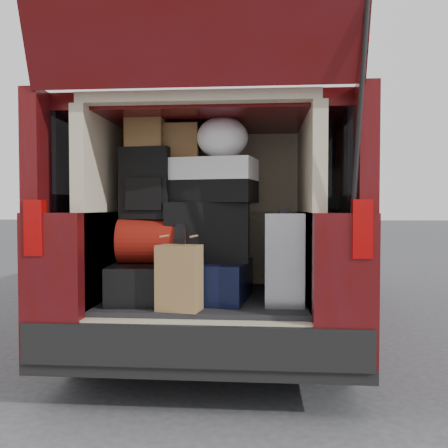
# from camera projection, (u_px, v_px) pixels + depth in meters

# --- Properties ---
(ground) EXTENTS (80.00, 80.00, 0.00)m
(ground) POSITION_uv_depth(u_px,v_px,m) (202.00, 396.00, 2.84)
(ground) COLOR #373739
(ground) RESTS_ON ground
(minivan) EXTENTS (1.90, 5.35, 2.77)m
(minivan) POSITION_uv_depth(u_px,v_px,m) (226.00, 230.00, 4.65)
(minivan) COLOR black
(minivan) RESTS_ON ground
(load_floor) EXTENTS (1.24, 1.05, 0.55)m
(load_floor) POSITION_uv_depth(u_px,v_px,m) (207.00, 338.00, 3.10)
(load_floor) COLOR black
(load_floor) RESTS_ON ground
(black_hardshell) EXTENTS (0.46, 0.60, 0.23)m
(black_hardshell) POSITION_uv_depth(u_px,v_px,m) (147.00, 281.00, 2.97)
(black_hardshell) COLOR black
(black_hardshell) RESTS_ON load_floor
(navy_hardshell) EXTENTS (0.52, 0.60, 0.24)m
(navy_hardshell) POSITION_uv_depth(u_px,v_px,m) (211.00, 280.00, 2.99)
(navy_hardshell) COLOR black
(navy_hardshell) RESTS_ON load_floor
(silver_roller) EXTENTS (0.23, 0.37, 0.54)m
(silver_roller) POSITION_uv_depth(u_px,v_px,m) (284.00, 258.00, 2.86)
(silver_roller) COLOR silver
(silver_roller) RESTS_ON load_floor
(kraft_bag) EXTENTS (0.26, 0.19, 0.37)m
(kraft_bag) POSITION_uv_depth(u_px,v_px,m) (179.00, 278.00, 2.66)
(kraft_bag) COLOR olive
(kraft_bag) RESTS_ON load_floor
(red_duffel) EXTENTS (0.45, 0.31, 0.28)m
(red_duffel) POSITION_uv_depth(u_px,v_px,m) (153.00, 241.00, 2.96)
(red_duffel) COLOR maroon
(red_duffel) RESTS_ON black_hardshell
(black_soft_case) EXTENTS (0.52, 0.31, 0.37)m
(black_soft_case) POSITION_uv_depth(u_px,v_px,m) (208.00, 232.00, 3.00)
(black_soft_case) COLOR black
(black_soft_case) RESTS_ON navy_hardshell
(backpack) EXTENTS (0.33, 0.23, 0.45)m
(backpack) POSITION_uv_depth(u_px,v_px,m) (147.00, 184.00, 2.99)
(backpack) COLOR black
(backpack) RESTS_ON red_duffel
(twotone_duffel) EXTENTS (0.66, 0.43, 0.27)m
(twotone_duffel) POSITION_uv_depth(u_px,v_px,m) (207.00, 181.00, 3.00)
(twotone_duffel) COLOR white
(twotone_duffel) RESTS_ON black_soft_case
(grocery_sack_lower) EXTENTS (0.23, 0.19, 0.21)m
(grocery_sack_lower) POSITION_uv_depth(u_px,v_px,m) (146.00, 131.00, 2.98)
(grocery_sack_lower) COLOR brown
(grocery_sack_lower) RESTS_ON backpack
(grocery_sack_upper) EXTENTS (0.23, 0.19, 0.22)m
(grocery_sack_upper) POSITION_uv_depth(u_px,v_px,m) (182.00, 142.00, 3.03)
(grocery_sack_upper) COLOR brown
(grocery_sack_upper) RESTS_ON twotone_duffel
(plastic_bag_center) EXTENTS (0.37, 0.36, 0.26)m
(plastic_bag_center) POSITION_uv_depth(u_px,v_px,m) (222.00, 138.00, 2.95)
(plastic_bag_center) COLOR white
(plastic_bag_center) RESTS_ON twotone_duffel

